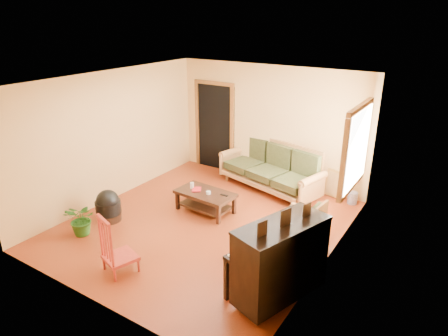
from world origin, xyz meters
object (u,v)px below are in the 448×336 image
Objects in this scene: sofa at (270,167)px; potted_plant at (82,219)px; red_chair at (119,243)px; ceramic_crock at (352,198)px; armchair at (297,224)px; piano at (280,262)px; coffee_table at (205,202)px; footstool at (109,209)px.

sofa is 3.95× the size of potted_plant.
potted_plant is at bearing -178.02° from red_chair.
red_chair reaches higher than ceramic_crock.
potted_plant is (-3.26, -1.63, -0.12)m from armchair.
armchair is at bearing 122.14° from piano.
coffee_table is 1.20× the size of red_chair.
piano is 3.60m from potted_plant.
red_chair is at bearing -83.17° from sofa.
coffee_table is 2.41× the size of footstool.
ceramic_crock is (3.61, 3.13, -0.10)m from footstool.
sofa is 2.07× the size of coffee_table.
piano is at bearing -4.58° from footstool.
armchair is at bearing 26.51° from potted_plant.
sofa is 2.33m from armchair.
sofa is 3.90m from red_chair.
sofa reaches higher than coffee_table.
sofa is at bearing 62.07° from potted_plant.
footstool is 0.79× the size of potted_plant.
sofa is 1.80× the size of piano.
piano is at bearing -46.76° from sofa.
potted_plant is at bearing -156.51° from piano.
footstool is 1.69m from red_chair.
potted_plant is (0.02, -0.60, 0.07)m from footstool.
red_chair is at bearing -88.99° from coffee_table.
piano is at bearing -90.21° from ceramic_crock.
sofa is 1.81m from ceramic_crock.
ceramic_crock is at bearing 108.25° from piano.
coffee_table is 2.98m from ceramic_crock.
armchair is at bearing -38.05° from sofa.
footstool is at bearing -166.11° from piano.
red_chair reaches higher than armchair.
armchair reaches higher than footstool.
ceramic_crock is 5.19m from potted_plant.
piano reaches higher than coffee_table.
footstool is (-3.60, 0.29, -0.35)m from piano.
sofa is at bearing 71.09° from coffee_table.
red_chair is (-0.51, -3.86, -0.03)m from sofa.
ceramic_crock is at bearing 39.24° from coffee_table.
red_chair is at bearing -118.76° from ceramic_crock.
piano is at bearing 5.02° from potted_plant.
red_chair is 1.39m from potted_plant.
red_chair is (-2.25, -0.70, -0.11)m from piano.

